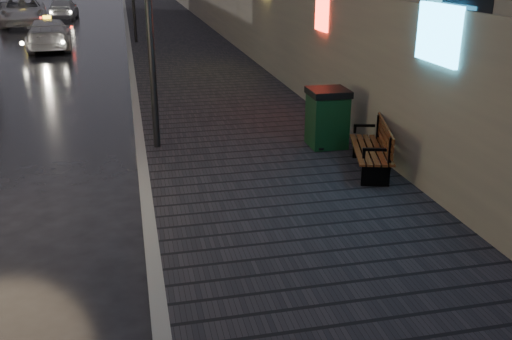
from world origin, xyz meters
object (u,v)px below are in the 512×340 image
at_px(taxi_far, 23,12).
at_px(taxi_mid, 49,34).
at_px(bench, 375,148).
at_px(trash_bin, 327,117).
at_px(car_far, 63,8).

bearing_deg(taxi_far, taxi_mid, -83.90).
distance_m(bench, trash_bin, 1.70).
bearing_deg(trash_bin, car_far, 105.29).
xyz_separation_m(bench, taxi_far, (-10.21, 28.18, 0.19)).
distance_m(taxi_mid, car_far, 13.53).
bearing_deg(taxi_mid, bench, 108.80).
bearing_deg(trash_bin, bench, -77.47).
bearing_deg(taxi_far, car_far, 50.32).
height_order(taxi_mid, taxi_far, taxi_far).
bearing_deg(car_far, taxi_mid, 94.14).
xyz_separation_m(taxi_far, car_far, (2.04, 3.30, -0.11)).
bearing_deg(car_far, taxi_far, 60.21).
distance_m(trash_bin, taxi_mid, 17.85).
relative_size(trash_bin, taxi_far, 0.21).
height_order(taxi_far, car_far, taxi_far).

